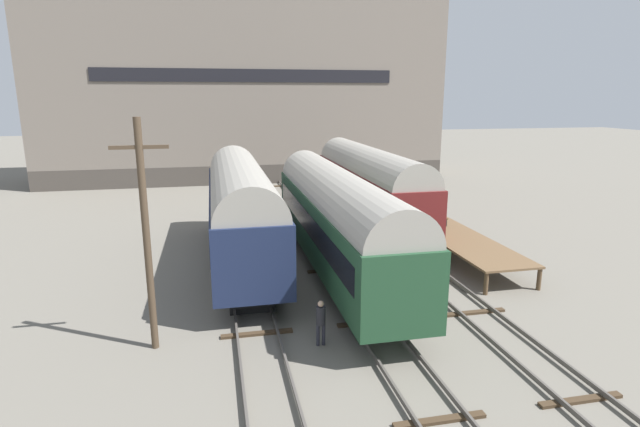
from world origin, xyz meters
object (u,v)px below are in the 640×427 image
at_px(train_car_navy, 241,206).
at_px(train_car_maroon, 369,182).
at_px(utility_pole, 146,234).
at_px(bench, 435,218).
at_px(person_worker, 321,319).
at_px(train_car_green, 337,216).

bearing_deg(train_car_navy, train_car_maroon, 34.51).
height_order(train_car_maroon, utility_pole, utility_pole).
height_order(bench, utility_pole, utility_pole).
bearing_deg(utility_pole, person_worker, -10.54).
xyz_separation_m(train_car_green, train_car_maroon, (4.31, 8.67, 0.02)).
xyz_separation_m(train_car_navy, person_worker, (2.10, -9.32, -2.05)).
bearing_deg(train_car_maroon, train_car_navy, -145.49).
xyz_separation_m(train_car_navy, train_car_maroon, (8.62, 5.93, -0.07)).
bearing_deg(person_worker, train_car_maroon, 66.85).
height_order(train_car_navy, bench, train_car_navy).
bearing_deg(person_worker, utility_pole, 169.46).
relative_size(train_car_green, person_worker, 10.50).
distance_m(train_car_green, bench, 7.95).
height_order(train_car_navy, utility_pole, utility_pole).
bearing_deg(train_car_green, utility_pole, -144.70).
distance_m(train_car_green, train_car_maroon, 9.68).
relative_size(train_car_navy, bench, 11.10).
xyz_separation_m(train_car_navy, bench, (11.13, 1.12, -1.44)).
distance_m(bench, person_worker, 13.82).
xyz_separation_m(train_car_maroon, person_worker, (-6.52, -15.25, -1.98)).
bearing_deg(train_car_green, train_car_maroon, 63.56).
height_order(train_car_maroon, bench, train_car_maroon).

